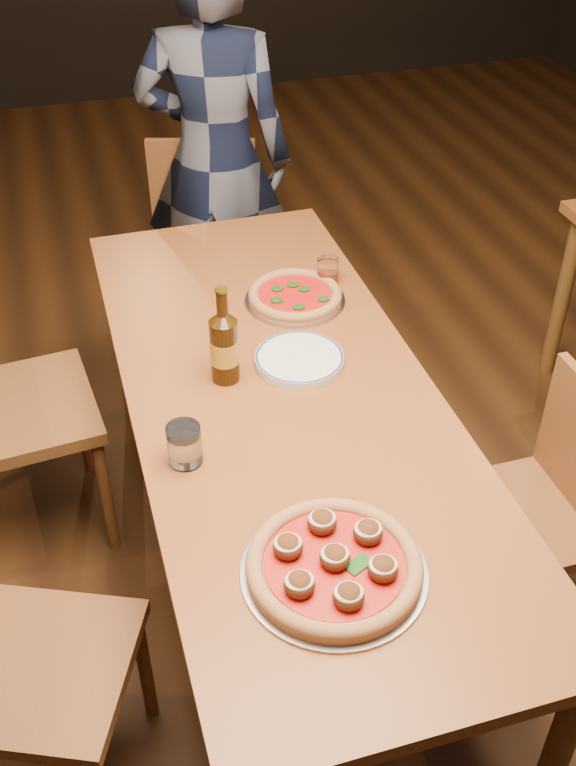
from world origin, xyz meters
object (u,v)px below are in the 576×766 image
object	(u,v)px
chair_main_nw	(38,667)
water_glass	(184,445)
chair_end	(202,259)
beer_bottle	(224,348)
diner	(215,159)
amber_glass	(328,271)
chair_main_e	(514,518)
table_main	(283,413)
pizza_meatball	(334,565)
plate_stack	(299,360)
chair_main_sw	(16,408)
pizza_margherita	(295,296)

from	to	relation	value
chair_main_nw	water_glass	world-z (taller)	chair_main_nw
chair_end	beer_bottle	distance (m)	1.23
water_glass	diner	xyz separation A→B (m)	(0.42, 1.55, 0.02)
beer_bottle	chair_end	bearing A→B (deg)	82.15
chair_main_nw	amber_glass	distance (m)	1.41
chair_main_e	amber_glass	size ratio (longest dim) A/B	9.87
table_main	water_glass	size ratio (longest dim) A/B	19.30
chair_end	amber_glass	world-z (taller)	chair_end
chair_end	water_glass	size ratio (longest dim) A/B	8.81
pizza_meatball	diner	size ratio (longest dim) A/B	0.24
table_main	chair_main_nw	world-z (taller)	chair_main_nw
pizza_meatball	diner	bearing A→B (deg)	84.50
chair_main_nw	plate_stack	distance (m)	1.01
chair_main_sw	plate_stack	distance (m)	0.91
chair_main_sw	chair_main_e	distance (m)	1.50
chair_main_e	pizza_margherita	bearing A→B (deg)	-151.34
water_glass	pizza_margherita	bearing A→B (deg)	52.99
table_main	water_glass	bearing A→B (deg)	-147.89
chair_end	pizza_margherita	distance (m)	0.91
chair_main_sw	chair_end	distance (m)	1.09
plate_stack	diner	size ratio (longest dim) A/B	0.15
table_main	chair_main_e	size ratio (longest dim) A/B	2.36
chair_main_e	water_glass	world-z (taller)	water_glass
chair_main_e	plate_stack	distance (m)	0.73
beer_bottle	diner	world-z (taller)	diner
plate_stack	beer_bottle	xyz separation A→B (m)	(-0.21, -0.01, 0.09)
chair_main_sw	plate_stack	bearing A→B (deg)	-119.36
chair_end	amber_glass	xyz separation A→B (m)	(0.26, -0.77, 0.34)
chair_main_e	diner	distance (m)	1.78
chair_main_nw	diner	world-z (taller)	diner
chair_end	pizza_meatball	size ratio (longest dim) A/B	2.33
table_main	pizza_margherita	world-z (taller)	pizza_margherita
pizza_margherita	plate_stack	distance (m)	0.32
beer_bottle	plate_stack	bearing A→B (deg)	2.51
chair_main_nw	chair_end	bearing A→B (deg)	-0.01
chair_end	pizza_margherita	bearing A→B (deg)	-64.84
water_glass	amber_glass	size ratio (longest dim) A/B	1.21
pizza_margherita	amber_glass	world-z (taller)	amber_glass
chair_main_e	chair_end	size ratio (longest dim) A/B	0.93
chair_main_sw	beer_bottle	distance (m)	0.77
chair_main_sw	water_glass	xyz separation A→B (m)	(0.42, -0.65, 0.31)
water_glass	chair_main_nw	bearing A→B (deg)	-148.63
table_main	diner	bearing A→B (deg)	84.76
chair_main_nw	plate_stack	xyz separation A→B (m)	(0.79, 0.55, 0.32)
pizza_margherita	amber_glass	size ratio (longest dim) A/B	3.57
plate_stack	diner	xyz separation A→B (m)	(0.04, 1.25, 0.06)
beer_bottle	amber_glass	world-z (taller)	beer_bottle
plate_stack	beer_bottle	world-z (taller)	beer_bottle
table_main	water_glass	world-z (taller)	water_glass
water_glass	chair_main_e	bearing A→B (deg)	-8.62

